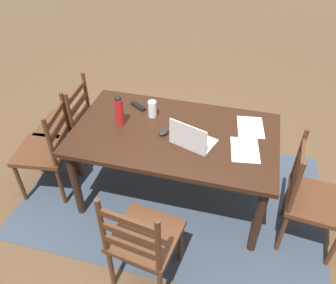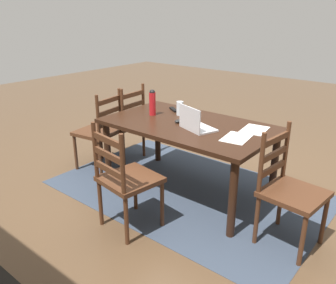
% 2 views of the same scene
% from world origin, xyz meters
% --- Properties ---
extents(ground_plane, '(14.00, 14.00, 0.00)m').
position_xyz_m(ground_plane, '(0.00, 0.00, 0.00)').
color(ground_plane, brown).
extents(area_rug, '(2.70, 1.73, 0.01)m').
position_xyz_m(area_rug, '(0.00, 0.00, 0.00)').
color(area_rug, '#333D4C').
rests_on(area_rug, ground).
extents(dining_table, '(1.67, 0.97, 0.74)m').
position_xyz_m(dining_table, '(0.00, 0.00, 0.66)').
color(dining_table, black).
rests_on(dining_table, ground).
extents(chair_left_far, '(0.48, 0.48, 0.95)m').
position_xyz_m(chair_left_far, '(-1.12, 0.19, 0.46)').
color(chair_left_far, '#4C2B19').
rests_on(chair_left_far, ground).
extents(chair_right_far, '(0.50, 0.50, 0.95)m').
position_xyz_m(chair_right_far, '(1.12, 0.19, 0.46)').
color(chair_right_far, '#4C2B19').
rests_on(chair_right_far, ground).
extents(chair_far_head, '(0.50, 0.50, 0.95)m').
position_xyz_m(chair_far_head, '(0.01, 0.86, 0.46)').
color(chair_far_head, '#4C2B19').
rests_on(chair_far_head, ground).
extents(chair_right_near, '(0.47, 0.47, 0.95)m').
position_xyz_m(chair_right_near, '(1.12, -0.20, 0.46)').
color(chair_right_near, '#4C2B19').
rests_on(chair_right_near, ground).
extents(laptop, '(0.37, 0.31, 0.23)m').
position_xyz_m(laptop, '(-0.16, 0.12, 0.80)').
color(laptop, silver).
rests_on(laptop, dining_table).
extents(water_bottle, '(0.07, 0.07, 0.27)m').
position_xyz_m(water_bottle, '(0.47, -0.00, 0.88)').
color(water_bottle, red).
rests_on(water_bottle, dining_table).
extents(drinking_glass, '(0.07, 0.07, 0.15)m').
position_xyz_m(drinking_glass, '(0.24, -0.18, 0.81)').
color(drinking_glass, silver).
rests_on(drinking_glass, dining_table).
extents(computer_mouse, '(0.10, 0.12, 0.03)m').
position_xyz_m(computer_mouse, '(0.08, 0.04, 0.76)').
color(computer_mouse, black).
rests_on(computer_mouse, dining_table).
extents(tv_remote, '(0.17, 0.13, 0.02)m').
position_xyz_m(tv_remote, '(0.41, -0.28, 0.75)').
color(tv_remote, black).
rests_on(tv_remote, dining_table).
extents(paper_stack_left, '(0.25, 0.32, 0.00)m').
position_xyz_m(paper_stack_left, '(-0.59, -0.23, 0.74)').
color(paper_stack_left, white).
rests_on(paper_stack_left, dining_table).
extents(paper_stack_right, '(0.25, 0.32, 0.00)m').
position_xyz_m(paper_stack_right, '(-0.57, 0.07, 0.74)').
color(paper_stack_right, white).
rests_on(paper_stack_right, dining_table).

